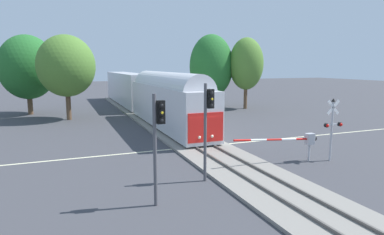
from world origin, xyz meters
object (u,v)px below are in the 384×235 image
crossing_gate_near (301,140)px  oak_far_right (211,66)px  crossing_signal_mast (332,123)px  pine_left_background (27,67)px  traffic_signal_median (208,116)px  commuter_train (144,92)px  maple_right_background (246,64)px  traffic_signal_near_left (158,132)px  oak_behind_train (66,66)px

crossing_gate_near → oak_far_right: (6.11, 26.98, 4.54)m
crossing_signal_mast → pine_left_background: pine_left_background is taller
traffic_signal_median → pine_left_background: (-10.78, 30.46, 2.38)m
commuter_train → pine_left_background: size_ratio=4.24×
commuter_train → maple_right_background: size_ratio=4.20×
crossing_gate_near → maple_right_background: bearing=67.1°
commuter_train → traffic_signal_median: commuter_train is taller
crossing_signal_mast → traffic_signal_near_left: size_ratio=0.82×
traffic_signal_near_left → maple_right_background: (20.52, 27.59, 2.98)m
traffic_signal_median → pine_left_background: 32.40m
crossing_signal_mast → traffic_signal_near_left: traffic_signal_near_left is taller
commuter_train → traffic_signal_median: 25.37m
commuter_train → traffic_signal_median: size_ratio=8.02×
traffic_signal_median → oak_far_right: size_ratio=0.50×
pine_left_background → oak_behind_train: size_ratio=1.04×
crossing_gate_near → traffic_signal_near_left: bearing=-162.8°
traffic_signal_median → traffic_signal_near_left: bearing=-147.2°
traffic_signal_near_left → pine_left_background: size_ratio=0.50×
traffic_signal_median → oak_far_right: bearing=65.1°
traffic_signal_near_left → traffic_signal_median: (3.28, 2.11, 0.17)m
pine_left_background → traffic_signal_near_left: bearing=-77.0°
crossing_signal_mast → oak_far_right: bearing=81.5°
traffic_signal_median → maple_right_background: size_ratio=0.52×
traffic_signal_median → oak_behind_train: size_ratio=0.55×
commuter_train → oak_behind_train: oak_behind_train is taller
maple_right_background → crossing_gate_near: bearing=-112.9°
traffic_signal_median → pine_left_background: size_ratio=0.53×
crossing_signal_mast → pine_left_background: 35.99m
oak_behind_train → oak_far_right: 19.79m
traffic_signal_near_left → crossing_gate_near: bearing=17.2°
crossing_signal_mast → maple_right_background: 26.55m
crossing_gate_near → traffic_signal_median: (-6.93, -1.05, 2.05)m
maple_right_background → oak_far_right: size_ratio=0.95×
commuter_train → traffic_signal_near_left: commuter_train is taller
traffic_signal_median → oak_far_right: 31.02m
commuter_train → pine_left_background: pine_left_background is taller
maple_right_background → traffic_signal_median: bearing=-124.1°
crossing_gate_near → maple_right_background: size_ratio=0.61×
oak_behind_train → oak_far_right: size_ratio=0.91×
commuter_train → traffic_signal_median: (-2.51, -25.24, 0.70)m
traffic_signal_near_left → maple_right_background: 34.51m
crossing_signal_mast → maple_right_background: maple_right_background is taller
crossing_signal_mast → oak_far_right: size_ratio=0.39×
traffic_signal_near_left → traffic_signal_median: size_ratio=0.95×
crossing_gate_near → traffic_signal_median: bearing=-171.4°
traffic_signal_near_left → maple_right_background: size_ratio=0.50×
commuter_train → crossing_gate_near: size_ratio=6.88×
crossing_gate_near → oak_behind_train: bearing=119.9°
oak_behind_train → crossing_signal_mast: bearing=-57.1°
commuter_train → oak_behind_train: 9.52m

